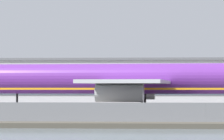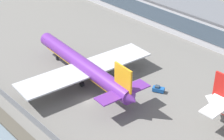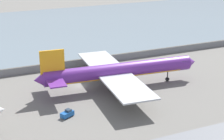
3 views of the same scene
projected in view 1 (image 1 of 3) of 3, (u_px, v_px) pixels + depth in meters
ground_plane at (195, 118)px, 82.66m from camera, size 500.00×500.00×0.00m
shoreline_seawall at (209, 125)px, 62.22m from camera, size 320.00×3.00×0.50m
perimeter_fence at (205, 114)px, 66.73m from camera, size 280.00×0.10×2.31m
cargo_jet_purple at (127, 80)px, 88.78m from camera, size 47.13×41.00×12.72m
terminal_building at (122, 82)px, 141.42m from camera, size 114.35×18.90×9.83m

